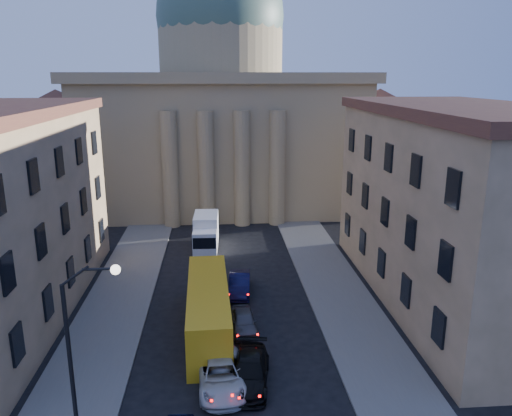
{
  "coord_description": "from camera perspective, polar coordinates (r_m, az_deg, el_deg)",
  "views": [
    {
      "loc": [
        -0.75,
        -12.37,
        16.64
      ],
      "look_at": [
        1.51,
        16.49,
        8.95
      ],
      "focal_mm": 35.0,
      "sensor_mm": 36.0,
      "label": 1
    }
  ],
  "objects": [
    {
      "name": "car_right_distant",
      "position": [
        39.75,
        -1.9,
        -8.66
      ],
      "size": [
        1.98,
        4.79,
        1.54
      ],
      "primitive_type": "imported",
      "rotation": [
        0.0,
        0.0,
        -0.08
      ],
      "color": "black",
      "rests_on": "ground"
    },
    {
      "name": "sidewalk_left",
      "position": [
        35.45,
        -17.05,
        -13.69
      ],
      "size": [
        5.0,
        60.0,
        0.15
      ],
      "primitive_type": "cube",
      "color": "#605D58",
      "rests_on": "ground"
    },
    {
      "name": "street_lamp",
      "position": [
        24.14,
        -19.44,
        -14.11
      ],
      "size": [
        2.62,
        0.44,
        8.83
      ],
      "color": "black",
      "rests_on": "ground"
    },
    {
      "name": "car_right_mid",
      "position": [
        29.14,
        -0.75,
        -18.16
      ],
      "size": [
        2.78,
        5.42,
        1.5
      ],
      "primitive_type": "imported",
      "rotation": [
        0.0,
        0.0,
        -0.13
      ],
      "color": "black",
      "rests_on": "ground"
    },
    {
      "name": "car_right_far",
      "position": [
        34.35,
        -1.42,
        -12.81
      ],
      "size": [
        1.81,
        4.08,
        1.36
      ],
      "primitive_type": "imported",
      "rotation": [
        0.0,
        0.0,
        0.05
      ],
      "color": "#4F4E53",
      "rests_on": "ground"
    },
    {
      "name": "box_truck",
      "position": [
        49.77,
        -5.75,
        -2.86
      ],
      "size": [
        2.48,
        5.96,
        3.24
      ],
      "rotation": [
        0.0,
        0.0,
        -0.03
      ],
      "color": "white",
      "rests_on": "ground"
    },
    {
      "name": "sidewalk_right",
      "position": [
        35.81,
        11.32,
        -12.99
      ],
      "size": [
        5.0,
        60.0,
        0.15
      ],
      "primitive_type": "cube",
      "color": "#605D58",
      "rests_on": "ground"
    },
    {
      "name": "building_right",
      "position": [
        39.76,
        22.18,
        0.36
      ],
      "size": [
        11.6,
        26.6,
        14.7
      ],
      "color": "tan",
      "rests_on": "ground"
    },
    {
      "name": "church",
      "position": [
        68.01,
        -3.91,
        10.83
      ],
      "size": [
        68.02,
        28.76,
        36.6
      ],
      "color": "#8B7A55",
      "rests_on": "ground"
    },
    {
      "name": "car_left_mid",
      "position": [
        28.95,
        -4.05,
        -18.45
      ],
      "size": [
        2.94,
        5.62,
        1.51
      ],
      "primitive_type": "imported",
      "rotation": [
        0.0,
        0.0,
        0.08
      ],
      "color": "silver",
      "rests_on": "ground"
    },
    {
      "name": "city_bus",
      "position": [
        33.85,
        -5.48,
        -11.28
      ],
      "size": [
        2.99,
        11.66,
        3.27
      ],
      "rotation": [
        0.0,
        0.0,
        0.03
      ],
      "color": "gold",
      "rests_on": "ground"
    }
  ]
}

